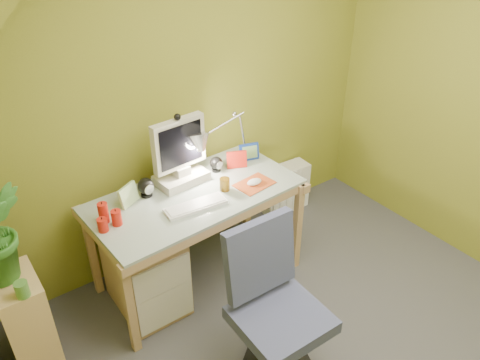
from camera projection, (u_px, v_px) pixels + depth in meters
wall_back at (189, 100)px, 3.23m from camera, size 3.20×0.01×2.40m
slope_ceiling at (158, 138)px, 1.29m from camera, size 1.10×3.20×1.10m
desk at (198, 238)px, 3.26m from camera, size 1.42×0.77×0.74m
monitor at (179, 147)px, 3.05m from camera, size 0.41×0.26×0.53m
speaker_left at (146, 187)px, 3.01m from camera, size 0.13×0.13×0.13m
speaker_right at (216, 164)px, 3.28m from camera, size 0.11×0.11×0.11m
keyboard at (196, 206)px, 2.92m from camera, size 0.41×0.16×0.02m
mousepad at (254, 184)px, 3.16m from camera, size 0.27×0.21×0.01m
mouse at (254, 182)px, 3.15m from camera, size 0.11×0.07×0.04m
amber_tumbler at (225, 184)px, 3.08m from camera, size 0.08×0.08×0.09m
candle_cluster at (106, 216)px, 2.74m from camera, size 0.19×0.17×0.13m
photo_frame_red at (237, 160)px, 3.32m from camera, size 0.14×0.08×0.12m
photo_frame_blue at (249, 152)px, 3.42m from camera, size 0.15×0.06×0.12m
photo_frame_green at (128, 195)px, 2.93m from camera, size 0.14×0.09×0.13m
desk_lamp at (235, 125)px, 3.26m from camera, size 0.59×0.32×0.60m
side_ledge at (27, 321)px, 2.70m from camera, size 0.23×0.36×0.63m
green_cup at (22, 289)px, 2.41m from camera, size 0.09×0.09×0.09m
task_chair at (281, 318)px, 2.51m from camera, size 0.54×0.54×0.96m
radiator at (285, 188)px, 4.10m from camera, size 0.43×0.19×0.42m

